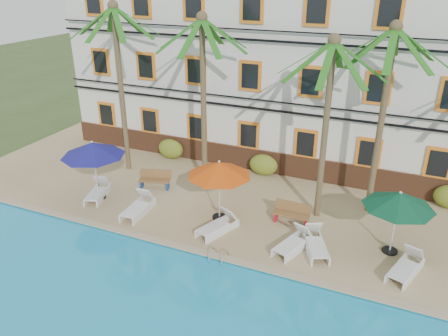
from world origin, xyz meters
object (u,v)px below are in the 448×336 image
at_px(lounger_d, 293,243).
at_px(bench_right, 292,213).
at_px(umbrella_red, 219,169).
at_px(lounger_a, 98,192).
at_px(lounger_e, 315,243).
at_px(lounger_f, 406,267).
at_px(lounger_c, 218,225).
at_px(bench_left, 155,179).
at_px(umbrella_green, 399,201).
at_px(palm_d, 385,97).
at_px(umbrella_blue, 93,149).
at_px(lounger_b, 138,206).
at_px(palm_a, 119,67).
at_px(palm_c, 328,106).
at_px(palm_b, 203,80).
at_px(pool_ladder, 219,259).

xyz_separation_m(lounger_d, bench_right, (-0.58, 1.84, 0.18)).
height_order(umbrella_red, lounger_a, umbrella_red).
distance_m(lounger_e, lounger_f, 3.24).
distance_m(lounger_c, bench_left, 5.03).
xyz_separation_m(umbrella_green, lounger_a, (-12.93, -0.86, -1.92)).
bearing_deg(palm_d, bench_right, -139.70).
xyz_separation_m(umbrella_red, bench_right, (2.94, 0.87, -1.84)).
xyz_separation_m(umbrella_blue, bench_left, (1.85, 1.97, -1.98)).
xyz_separation_m(lounger_b, lounger_e, (7.75, 0.29, -0.00)).
distance_m(palm_a, palm_c, 10.42).
distance_m(lounger_c, lounger_f, 7.15).
bearing_deg(lounger_d, palm_c, 84.77).
bearing_deg(umbrella_blue, umbrella_green, 4.09).
distance_m(palm_b, lounger_e, 8.64).
height_order(palm_c, lounger_f, palm_c).
bearing_deg(palm_b, lounger_d, -33.46).
distance_m(umbrella_red, bench_right, 3.58).
bearing_deg(pool_ladder, bench_right, 63.37).
height_order(palm_c, bench_left, palm_c).
bearing_deg(lounger_a, umbrella_green, 3.80).
xyz_separation_m(palm_b, lounger_a, (-4.04, -3.19, -4.93)).
height_order(palm_d, bench_right, palm_d).
distance_m(lounger_a, lounger_c, 6.40).
relative_size(umbrella_green, lounger_d, 1.29).
xyz_separation_m(palm_c, lounger_d, (-0.26, -2.89, -4.63)).
bearing_deg(lounger_d, lounger_e, 19.46).
distance_m(palm_c, umbrella_red, 4.99).
xyz_separation_m(palm_a, lounger_f, (14.11, -3.63, -5.11)).
height_order(lounger_a, bench_left, bench_left).
relative_size(lounger_c, bench_right, 1.35).
relative_size(palm_c, lounger_b, 3.76).
xyz_separation_m(umbrella_red, lounger_f, (7.53, -0.85, -2.01)).
height_order(bench_left, bench_right, same).
height_order(lounger_d, pool_ladder, lounger_d).
distance_m(umbrella_red, lounger_e, 4.79).
relative_size(palm_b, palm_d, 1.01).
xyz_separation_m(umbrella_green, lounger_c, (-6.55, -1.31, -1.92)).
bearing_deg(palm_d, lounger_a, -162.09).
xyz_separation_m(palm_b, palm_d, (7.73, 0.62, -0.05)).
distance_m(palm_d, lounger_c, 8.42).
distance_m(lounger_b, lounger_c, 3.83).
distance_m(lounger_b, pool_ladder, 4.92).
distance_m(palm_a, umbrella_green, 14.11).
bearing_deg(bench_left, palm_d, 10.90).
relative_size(palm_d, lounger_a, 4.06).
relative_size(umbrella_blue, lounger_a, 1.45).
distance_m(umbrella_red, lounger_a, 6.35).
bearing_deg(bench_left, bench_right, -4.15).
relative_size(palm_c, umbrella_red, 2.83).
relative_size(umbrella_green, lounger_a, 1.30).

